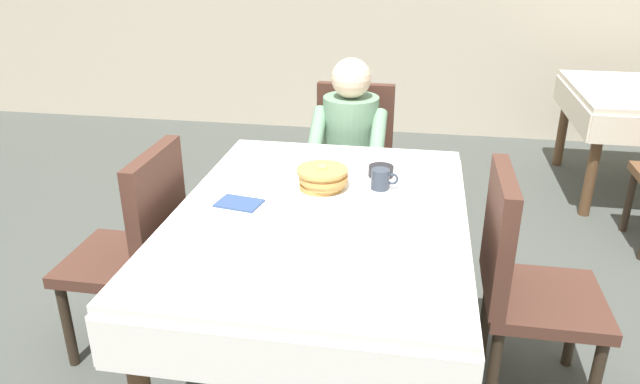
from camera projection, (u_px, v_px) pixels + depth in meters
ground_plane at (320, 363)px, 2.59m from camera, size 14.00×14.00×0.00m
dining_table_main at (320, 230)px, 2.33m from camera, size 1.12×1.52×0.74m
chair_diner at (352, 156)px, 3.44m from camera, size 0.44×0.45×0.93m
diner_person at (349, 142)px, 3.24m from camera, size 0.40×0.43×1.12m
chair_left_side at (139, 241)px, 2.50m from camera, size 0.45×0.44×0.93m
chair_right_side at (521, 274)px, 2.26m from camera, size 0.45×0.44×0.93m
plate_breakfast at (322, 190)px, 2.45m from camera, size 0.28×0.28×0.02m
breakfast_stack at (323, 178)px, 2.43m from camera, size 0.21×0.21×0.10m
cup_coffee at (381, 179)px, 2.46m from camera, size 0.11×0.08×0.08m
bowl_butter at (381, 171)px, 2.60m from camera, size 0.11×0.11×0.04m
fork_left_of_plate at (276, 190)px, 2.46m from camera, size 0.03×0.18×0.00m
knife_right_of_plate at (368, 196)px, 2.40m from camera, size 0.03×0.20×0.00m
spoon_near_edge at (315, 230)px, 2.13m from camera, size 0.15×0.04×0.00m
napkin_folded at (239, 203)px, 2.34m from camera, size 0.19×0.15×0.01m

